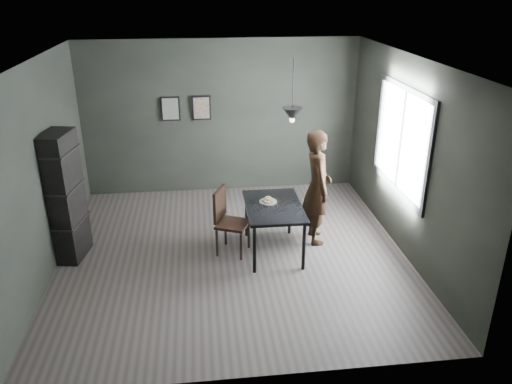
{
  "coord_description": "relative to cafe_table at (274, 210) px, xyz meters",
  "views": [
    {
      "loc": [
        -0.42,
        -6.4,
        3.74
      ],
      "look_at": [
        0.35,
        0.05,
        0.95
      ],
      "focal_mm": 35.0,
      "sensor_mm": 36.0,
      "label": 1
    }
  ],
  "objects": [
    {
      "name": "framed_print_right",
      "position": [
        -0.95,
        2.47,
        0.93
      ],
      "size": [
        0.34,
        0.04,
        0.44
      ],
      "color": "black",
      "rests_on": "ground"
    },
    {
      "name": "woman",
      "position": [
        0.7,
        0.29,
        0.21
      ],
      "size": [
        0.43,
        0.65,
        1.76
      ],
      "primitive_type": "imported",
      "rotation": [
        0.0,
        0.0,
        1.56
      ],
      "color": "black",
      "rests_on": "ground"
    },
    {
      "name": "pendant_lamp",
      "position": [
        0.25,
        0.1,
        1.38
      ],
      "size": [
        0.28,
        0.28,
        0.86
      ],
      "color": "black",
      "rests_on": "ground"
    },
    {
      "name": "ceiling",
      "position": [
        -0.6,
        0.0,
        2.13
      ],
      "size": [
        5.0,
        5.0,
        0.02
      ],
      "color": "silver",
      "rests_on": "ground"
    },
    {
      "name": "framed_print_left",
      "position": [
        -1.5,
        2.47,
        0.93
      ],
      "size": [
        0.34,
        0.04,
        0.44
      ],
      "color": "black",
      "rests_on": "ground"
    },
    {
      "name": "cafe_table",
      "position": [
        0.0,
        0.0,
        0.0
      ],
      "size": [
        0.8,
        1.2,
        0.75
      ],
      "color": "black",
      "rests_on": "ground"
    },
    {
      "name": "white_plate",
      "position": [
        -0.07,
        0.11,
        0.08
      ],
      "size": [
        0.23,
        0.23,
        0.01
      ],
      "primitive_type": "cylinder",
      "color": "silver",
      "rests_on": "cafe_table"
    },
    {
      "name": "wood_chair",
      "position": [
        -0.67,
        0.09,
        -0.11
      ],
      "size": [
        0.56,
        0.56,
        0.99
      ],
      "rotation": [
        0.0,
        0.0,
        -0.41
      ],
      "color": "black",
      "rests_on": "ground"
    },
    {
      "name": "donut_pile",
      "position": [
        -0.07,
        0.11,
        0.12
      ],
      "size": [
        0.18,
        0.18,
        0.08
      ],
      "rotation": [
        0.0,
        0.0,
        -0.39
      ],
      "color": "beige",
      "rests_on": "white_plate"
    },
    {
      "name": "window_assembly",
      "position": [
        1.87,
        0.2,
        0.93
      ],
      "size": [
        0.04,
        1.96,
        1.56
      ],
      "color": "white",
      "rests_on": "ground"
    },
    {
      "name": "ground",
      "position": [
        -0.6,
        0.0,
        -0.67
      ],
      "size": [
        5.0,
        5.0,
        0.0
      ],
      "primitive_type": "plane",
      "color": "#393331",
      "rests_on": "ground"
    },
    {
      "name": "shelf_unit",
      "position": [
        -2.92,
        0.23,
        0.26
      ],
      "size": [
        0.45,
        0.67,
        1.86
      ],
      "primitive_type": "cube",
      "rotation": [
        0.0,
        0.0,
        -0.17
      ],
      "color": "black",
      "rests_on": "ground"
    },
    {
      "name": "back_wall",
      "position": [
        -0.6,
        2.5,
        0.73
      ],
      "size": [
        5.0,
        0.1,
        2.8
      ],
      "primitive_type": "cube",
      "color": "black",
      "rests_on": "ground"
    }
  ]
}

